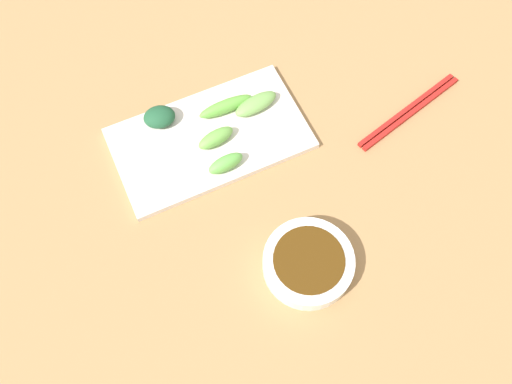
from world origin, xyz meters
TOP-DOWN VIEW (x-y plane):
  - tabletop at (0.00, 0.00)m, footprint 2.10×2.10m
  - sauce_bowl at (-0.17, -0.02)m, footprint 0.14×0.14m
  - serving_plate at (0.10, 0.02)m, footprint 0.18×0.32m
  - broccoli_leafy_0 at (0.16, 0.09)m, footprint 0.05×0.06m
  - broccoli_stalk_1 at (0.09, 0.02)m, footprint 0.04×0.07m
  - broccoli_stalk_2 at (0.14, -0.02)m, footprint 0.02×0.10m
  - broccoli_stalk_3 at (0.12, -0.07)m, footprint 0.04×0.09m
  - broccoli_stalk_4 at (0.03, 0.02)m, footprint 0.03×0.06m
  - chopsticks at (0.00, -0.32)m, footprint 0.08×0.23m

SIDE VIEW (x-z plane):
  - tabletop at x=0.00m, z-range 0.00..0.02m
  - chopsticks at x=0.00m, z-range 0.02..0.03m
  - serving_plate at x=0.10m, z-range 0.02..0.03m
  - sauce_bowl at x=-0.17m, z-range 0.02..0.05m
  - broccoli_stalk_3 at x=0.12m, z-range 0.03..0.05m
  - broccoli_stalk_2 at x=0.14m, z-range 0.03..0.06m
  - broccoli_stalk_1 at x=0.09m, z-range 0.03..0.06m
  - broccoli_stalk_4 at x=0.03m, z-range 0.03..0.06m
  - broccoli_leafy_0 at x=0.16m, z-range 0.03..0.06m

